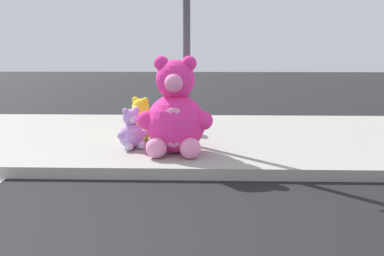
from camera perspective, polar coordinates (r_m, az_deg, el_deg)
sidewalk at (r=7.50m, az=-8.08°, el=-1.32°), size 28.00×4.40×0.15m
sign_pole at (r=6.44m, az=-0.73°, el=12.75°), size 0.56×0.11×3.20m
plush_pink_large at (r=5.92m, az=-2.25°, el=1.75°), size 1.05×0.92×1.36m
plush_brown at (r=7.57m, az=-2.31°, el=1.58°), size 0.48×0.52×0.69m
plush_yellow at (r=6.87m, az=-6.99°, el=0.65°), size 0.50×0.50×0.70m
plush_lavender at (r=6.32m, az=-8.09°, el=-0.56°), size 0.42×0.44×0.61m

